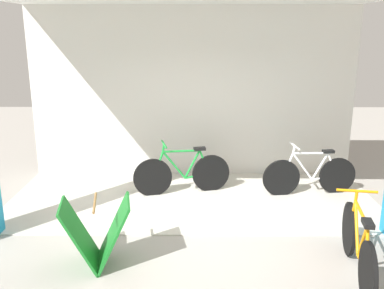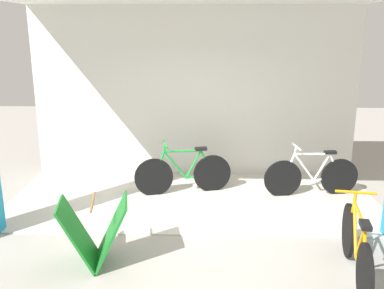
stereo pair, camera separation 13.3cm
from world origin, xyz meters
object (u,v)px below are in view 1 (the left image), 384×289
bicycle_inside_0 (183,173)px  sandwich_board_sign (97,234)px  bicycle_parked_0 (358,246)px  bicycle_inside_1 (310,175)px

bicycle_inside_0 → sandwich_board_sign: 2.54m
bicycle_parked_0 → bicycle_inside_1: bearing=87.5°
bicycle_inside_1 → bicycle_parked_0: bicycle_parked_0 is taller
sandwich_board_sign → bicycle_inside_1: bearing=35.9°
bicycle_inside_0 → bicycle_inside_1: 2.21m
bicycle_inside_1 → sandwich_board_sign: (-3.19, -2.30, 0.05)m
bicycle_inside_0 → sandwich_board_sign: size_ratio=1.84×
bicycle_inside_1 → bicycle_parked_0: size_ratio=0.96×
sandwich_board_sign → bicycle_inside_0: bearing=67.4°
bicycle_inside_1 → sandwich_board_sign: bicycle_inside_1 is taller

